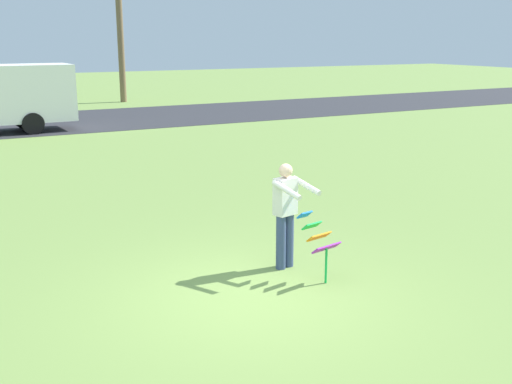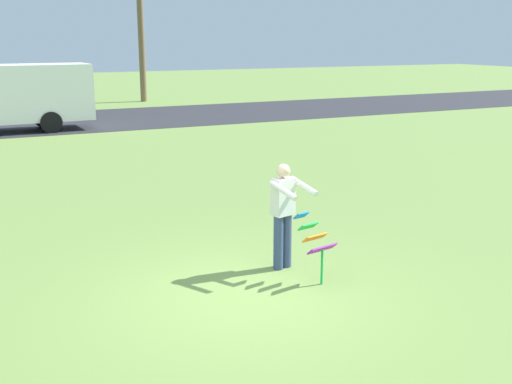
# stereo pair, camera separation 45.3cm
# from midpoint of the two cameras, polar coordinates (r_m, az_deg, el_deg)

# --- Properties ---
(ground_plane) EXTENTS (120.00, 120.00, 0.00)m
(ground_plane) POSITION_cam_midpoint_polar(r_m,az_deg,el_deg) (9.16, -1.78, -9.60)
(ground_plane) COLOR olive
(road_strip) EXTENTS (120.00, 8.00, 0.01)m
(road_strip) POSITION_cam_midpoint_polar(r_m,az_deg,el_deg) (29.00, -20.52, 5.87)
(road_strip) COLOR #2D2D33
(road_strip) RESTS_ON ground
(person_kite_flyer) EXTENTS (0.66, 0.74, 1.73)m
(person_kite_flyer) POSITION_cam_midpoint_polar(r_m,az_deg,el_deg) (9.97, 1.47, -1.81)
(person_kite_flyer) COLOR #384772
(person_kite_flyer) RESTS_ON ground
(kite_held) EXTENTS (0.53, 0.69, 1.04)m
(kite_held) POSITION_cam_midpoint_polar(r_m,az_deg,el_deg) (9.56, 4.41, -4.23)
(kite_held) COLOR blue
(kite_held) RESTS_ON ground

